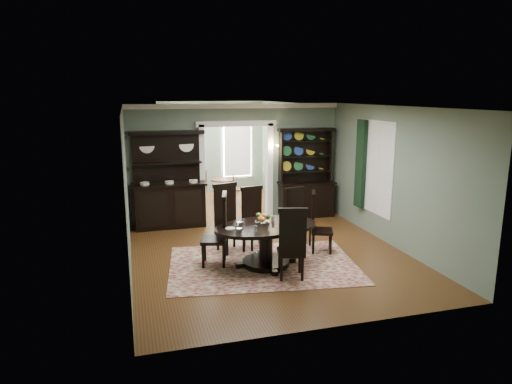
% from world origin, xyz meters
% --- Properties ---
extents(room, '(5.51, 6.01, 3.01)m').
position_xyz_m(room, '(0.00, 0.04, 1.58)').
color(room, brown).
rests_on(room, ground).
extents(parlor, '(3.51, 3.50, 3.01)m').
position_xyz_m(parlor, '(0.00, 5.53, 1.52)').
color(parlor, brown).
rests_on(parlor, ground).
extents(doorway_trim, '(2.08, 0.25, 2.57)m').
position_xyz_m(doorway_trim, '(0.00, 3.00, 1.62)').
color(doorway_trim, white).
rests_on(doorway_trim, floor).
extents(right_window, '(0.15, 1.47, 2.12)m').
position_xyz_m(right_window, '(2.69, 0.93, 1.60)').
color(right_window, white).
rests_on(right_window, wall_right).
extents(wall_sconce, '(0.27, 0.21, 0.21)m').
position_xyz_m(wall_sconce, '(0.95, 2.85, 1.89)').
color(wall_sconce, '#BD8032').
rests_on(wall_sconce, back_wall_right).
extents(rug, '(3.87, 2.95, 0.01)m').
position_xyz_m(rug, '(-0.29, -0.44, 0.01)').
color(rug, maroon).
rests_on(rug, floor).
extents(dining_table, '(2.22, 2.17, 0.81)m').
position_xyz_m(dining_table, '(-0.24, -0.46, 0.56)').
color(dining_table, black).
rests_on(dining_table, rug).
extents(centerpiece, '(1.41, 0.91, 0.23)m').
position_xyz_m(centerpiece, '(-0.29, -0.37, 0.87)').
color(centerpiece, silver).
rests_on(centerpiece, dining_table).
extents(chair_far_left, '(0.65, 0.63, 1.43)m').
position_xyz_m(chair_far_left, '(-0.76, 0.61, 0.75)').
color(chair_far_left, black).
rests_on(chair_far_left, rug).
extents(chair_far_mid, '(0.56, 0.54, 1.32)m').
position_xyz_m(chair_far_mid, '(-0.17, 0.69, 0.69)').
color(chair_far_mid, black).
rests_on(chair_far_mid, rug).
extents(chair_far_right, '(0.55, 0.53, 1.26)m').
position_xyz_m(chair_far_right, '(0.78, 0.61, 0.66)').
color(chair_far_right, black).
rests_on(chair_far_right, rug).
extents(chair_end_left, '(0.61, 0.63, 1.41)m').
position_xyz_m(chair_end_left, '(-1.08, -0.19, 0.74)').
color(chair_end_left, black).
rests_on(chair_end_left, rug).
extents(chair_end_right, '(0.59, 0.61, 1.28)m').
position_xyz_m(chair_end_right, '(1.00, -0.01, 0.67)').
color(chair_end_right, black).
rests_on(chair_end_right, rug).
extents(chair_near, '(0.59, 0.58, 1.34)m').
position_xyz_m(chair_near, '(-0.01, -1.25, 0.71)').
color(chair_near, black).
rests_on(chair_near, rug).
extents(sideboard, '(1.80, 0.65, 2.37)m').
position_xyz_m(sideboard, '(-1.76, 2.72, 0.83)').
color(sideboard, black).
rests_on(sideboard, floor).
extents(welsh_dresser, '(1.54, 0.64, 2.36)m').
position_xyz_m(welsh_dresser, '(1.85, 2.74, 0.86)').
color(welsh_dresser, black).
rests_on(welsh_dresser, floor).
extents(parlor_table, '(0.76, 0.76, 0.71)m').
position_xyz_m(parlor_table, '(0.05, 4.93, 0.46)').
color(parlor_table, '#562A18').
rests_on(parlor_table, parlor_floor).
extents(parlor_chair_left, '(0.48, 0.47, 1.00)m').
position_xyz_m(parlor_chair_left, '(-0.65, 5.02, 0.54)').
color(parlor_chair_left, '#562A18').
rests_on(parlor_chair_left, parlor_floor).
extents(parlor_chair_right, '(0.41, 0.40, 0.92)m').
position_xyz_m(parlor_chair_right, '(0.39, 4.58, 0.49)').
color(parlor_chair_right, '#562A18').
rests_on(parlor_chair_right, parlor_floor).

